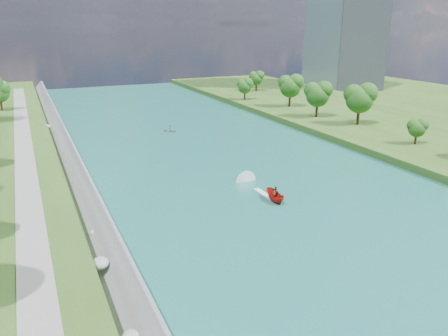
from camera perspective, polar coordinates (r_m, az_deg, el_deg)
name	(u,v)px	position (r m, az deg, el deg)	size (l,w,h in m)	color
ground	(306,220)	(58.23, 10.65, -6.65)	(260.00, 260.00, 0.00)	#2D5119
river_water	(238,174)	(74.12, 1.80, -0.76)	(55.00, 240.00, 0.10)	#1A665A
berm_east	(444,139)	(104.97, 26.83, 3.38)	(44.00, 240.00, 1.50)	#2D5119
riprap_bank	(79,188)	(66.09, -18.41, -2.54)	(4.49, 236.00, 4.13)	slate
riverside_path	(27,182)	(65.97, -24.36, -1.68)	(3.00, 200.00, 0.10)	gray
office_tower	(347,8)	(178.73, 15.81, 19.52)	(22.00, 22.00, 60.00)	gray
trees_east	(395,112)	(99.52, 21.40, 6.84)	(17.83, 141.38, 11.48)	#1A4A13
motorboat	(270,193)	(64.07, 5.98, -3.26)	(3.60, 18.96, 2.09)	#B2180E
raft	(170,130)	(103.86, -7.05, 4.93)	(3.60, 3.63, 1.52)	gray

